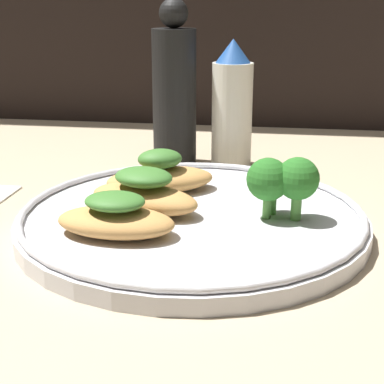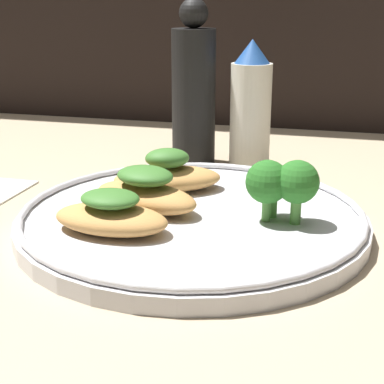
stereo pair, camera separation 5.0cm
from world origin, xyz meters
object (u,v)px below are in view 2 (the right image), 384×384
plate (192,218)px  pepper_grinder (194,92)px  sauce_bottle (251,108)px  broccoli_bunch (281,183)px

plate → pepper_grinder: (-5.30, 20.70, 7.72)cm
sauce_bottle → pepper_grinder: pepper_grinder is taller
broccoli_bunch → pepper_grinder: size_ratio=0.32×
broccoli_bunch → pepper_grinder: pepper_grinder is taller
plate → sauce_bottle: size_ratio=2.04×
pepper_grinder → sauce_bottle: bearing=0.0°
plate → pepper_grinder: size_ratio=1.57×
broccoli_bunch → sauce_bottle: size_ratio=0.41×
sauce_bottle → pepper_grinder: 6.99cm
plate → pepper_grinder: bearing=104.3°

